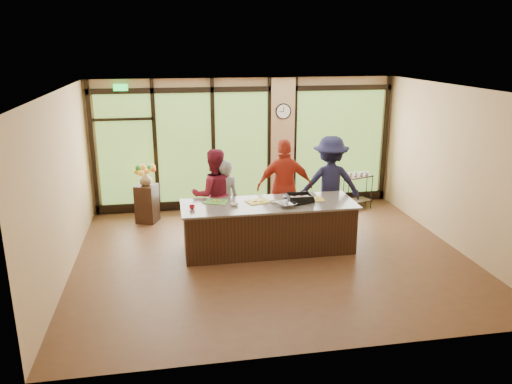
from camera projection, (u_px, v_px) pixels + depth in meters
name	position (u px, v px, depth m)	size (l,w,h in m)	color
floor	(272.00, 256.00, 9.11)	(7.00, 7.00, 0.00)	#4F2F1C
ceiling	(273.00, 89.00, 8.25)	(7.00, 7.00, 0.00)	silver
back_wall	(246.00, 144.00, 11.51)	(7.00, 7.00, 0.00)	tan
left_wall	(61.00, 186.00, 8.09)	(6.00, 6.00, 0.00)	tan
right_wall	(456.00, 168.00, 9.26)	(6.00, 6.00, 0.00)	tan
window_wall	(253.00, 149.00, 11.52)	(6.90, 0.12, 3.00)	tan
island_base	(268.00, 228.00, 9.26)	(3.10, 1.00, 0.88)	black
countertop	(269.00, 204.00, 9.13)	(3.20, 1.10, 0.04)	slate
wall_clock	(283.00, 111.00, 11.31)	(0.36, 0.04, 0.36)	black
cook_left	(224.00, 200.00, 9.70)	(0.58, 0.38, 1.60)	slate
cook_midleft	(214.00, 195.00, 9.69)	(0.88, 0.69, 1.81)	maroon
cook_midright	(285.00, 187.00, 10.01)	(1.13, 0.47, 1.93)	#A52B19
cook_right	(330.00, 184.00, 10.17)	(1.27, 0.73, 1.96)	#181835
roasting_pan	(299.00, 200.00, 9.18)	(0.45, 0.35, 0.08)	black
mixing_bowl	(287.00, 204.00, 8.93)	(0.34, 0.34, 0.08)	silver
cutting_board_left	(216.00, 202.00, 9.19)	(0.42, 0.31, 0.01)	#4D8B32
cutting_board_center	(258.00, 202.00, 9.20)	(0.41, 0.31, 0.01)	gold
cutting_board_right	(312.00, 199.00, 9.34)	(0.42, 0.31, 0.01)	gold
prep_bowl_near	(234.00, 204.00, 8.98)	(0.14, 0.14, 0.05)	white
prep_bowl_mid	(274.00, 202.00, 9.12)	(0.15, 0.15, 0.05)	white
prep_bowl_far	(286.00, 197.00, 9.46)	(0.13, 0.13, 0.03)	white
red_ramekin	(192.00, 207.00, 8.78)	(0.10, 0.10, 0.08)	#A71022
flower_stand	(147.00, 203.00, 10.76)	(0.41, 0.41, 0.83)	black
flower_vase	(145.00, 178.00, 10.60)	(0.28, 0.28, 0.30)	olive
bar_cart	(358.00, 186.00, 11.70)	(0.71, 0.54, 0.85)	black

